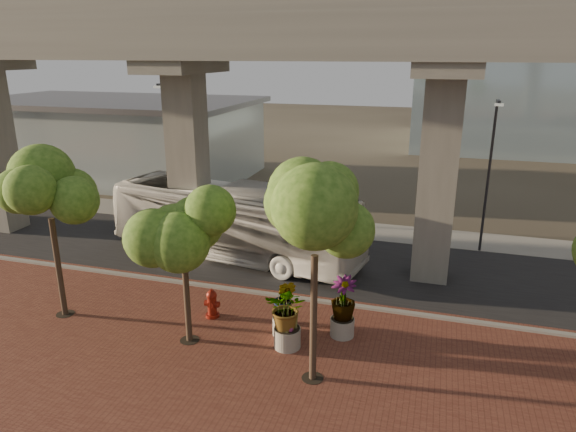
% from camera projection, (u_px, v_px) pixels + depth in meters
% --- Properties ---
extents(ground, '(160.00, 160.00, 0.00)m').
position_uv_depth(ground, '(292.00, 279.00, 23.58)').
color(ground, '#3A342A').
rests_on(ground, ground).
extents(brick_plaza, '(70.00, 13.00, 0.06)m').
position_uv_depth(brick_plaza, '(222.00, 380.00, 16.27)').
color(brick_plaza, brown).
rests_on(brick_plaza, ground).
extents(asphalt_road, '(90.00, 8.00, 0.04)m').
position_uv_depth(asphalt_road, '(303.00, 262.00, 25.39)').
color(asphalt_road, black).
rests_on(asphalt_road, ground).
extents(curb_strip, '(70.00, 0.25, 0.16)m').
position_uv_depth(curb_strip, '(279.00, 296.00, 21.73)').
color(curb_strip, gray).
rests_on(curb_strip, ground).
extents(far_sidewalk, '(90.00, 3.00, 0.06)m').
position_uv_depth(far_sidewalk, '(327.00, 227.00, 30.41)').
color(far_sidewalk, gray).
rests_on(far_sidewalk, ground).
extents(transit_viaduct, '(72.00, 5.60, 12.40)m').
position_uv_depth(transit_viaduct, '(305.00, 114.00, 23.18)').
color(transit_viaduct, gray).
rests_on(transit_viaduct, ground).
extents(station_pavilion, '(23.00, 13.00, 6.30)m').
position_uv_depth(station_pavilion, '(115.00, 137.00, 42.64)').
color(station_pavilion, '#ABBDC4').
rests_on(station_pavilion, ground).
extents(transit_bus, '(13.67, 5.62, 3.71)m').
position_uv_depth(transit_bus, '(233.00, 222.00, 25.62)').
color(transit_bus, silver).
rests_on(transit_bus, ground).
extents(fire_hydrant, '(0.59, 0.53, 1.18)m').
position_uv_depth(fire_hydrant, '(212.00, 303.00, 19.92)').
color(fire_hydrant, maroon).
rests_on(fire_hydrant, ground).
extents(planter_front, '(2.09, 2.09, 2.30)m').
position_uv_depth(planter_front, '(287.00, 311.00, 17.62)').
color(planter_front, '#9C978D').
rests_on(planter_front, ground).
extents(planter_right, '(2.15, 2.15, 2.30)m').
position_uv_depth(planter_right, '(343.00, 301.00, 18.35)').
color(planter_right, '#AAA399').
rests_on(planter_right, ground).
extents(planter_left, '(2.00, 2.00, 2.19)m').
position_uv_depth(planter_left, '(285.00, 301.00, 18.46)').
color(planter_left, '#A19C91').
rests_on(planter_left, ground).
extents(street_tree_far_west, '(3.73, 3.73, 6.78)m').
position_uv_depth(street_tree_far_west, '(47.00, 190.00, 18.75)').
color(street_tree_far_west, '#453327').
rests_on(street_tree_far_west, ground).
extents(street_tree_near_west, '(3.83, 3.83, 5.95)m').
position_uv_depth(street_tree_near_west, '(182.00, 230.00, 17.18)').
color(street_tree_near_west, '#453327').
rests_on(street_tree_near_west, ground).
extents(street_tree_near_east, '(3.67, 3.67, 6.96)m').
position_uv_depth(street_tree_near_east, '(315.00, 221.00, 14.70)').
color(street_tree_near_east, '#453327').
rests_on(street_tree_near_east, ground).
extents(streetlamp_west, '(0.41, 1.19, 8.20)m').
position_uv_depth(streetlamp_west, '(170.00, 142.00, 30.80)').
color(streetlamp_west, '#2A292E').
rests_on(streetlamp_west, ground).
extents(streetlamp_east, '(0.38, 1.12, 7.75)m').
position_uv_depth(streetlamp_east, '(490.00, 167.00, 25.38)').
color(streetlamp_east, '#2D2C31').
rests_on(streetlamp_east, ground).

